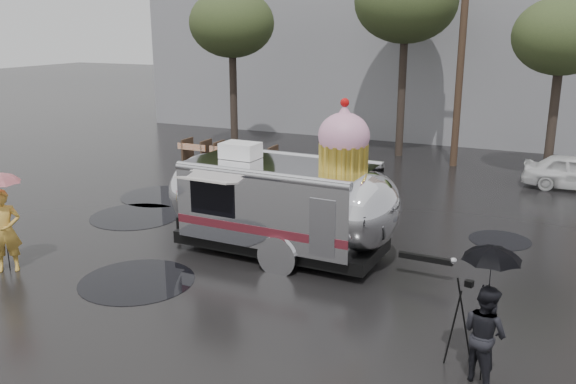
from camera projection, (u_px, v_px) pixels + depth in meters
The scene contains 14 objects.
ground at pixel (219, 286), 13.24m from camera, with size 120.00×120.00×0.00m, color black.
puddles at pixel (139, 235), 16.44m from camera, with size 13.60×10.79×0.01m.
grey_building at pixel (376, 5), 34.13m from camera, with size 22.00×12.00×13.00m, color slate.
utility_pole at pixel (462, 48), 23.25m from camera, with size 1.60×0.28×9.00m.
tree_left at pixel (232, 24), 25.98m from camera, with size 3.64×3.64×6.95m.
tree_mid at pixel (406, 2), 24.68m from camera, with size 4.20×4.20×8.03m.
tree_right at pixel (562, 37), 20.85m from camera, with size 3.36×3.36×6.42m.
barricade_row at pixel (228, 154), 24.06m from camera, with size 4.30×0.80×1.00m.
airstream_trailer at pixel (284, 199), 14.71m from camera, with size 7.44×2.88×4.01m.
person_left at pixel (5, 231), 13.83m from camera, with size 0.69×0.46×1.93m, color gold.
umbrella_pink at pixel (0, 189), 13.57m from camera, with size 1.17×1.17×2.35m.
person_right at pixel (485, 334), 9.53m from camera, with size 0.78×0.43×1.63m, color black.
umbrella_black at pixel (491, 268), 9.24m from camera, with size 1.11×1.11×2.31m.
tripod at pixel (466, 315), 9.94m from camera, with size 0.61×0.61×1.53m.
Camera 1 is at (6.47, -10.47, 5.50)m, focal length 38.00 mm.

